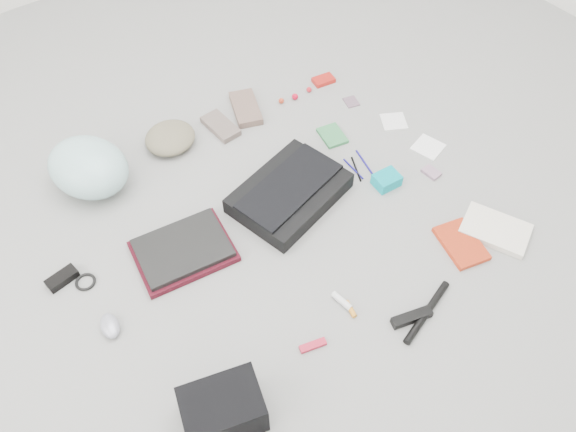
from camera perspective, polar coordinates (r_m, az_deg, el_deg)
ground_plane at (r=2.09m, az=0.00°, el=-0.83°), size 4.00×4.00×0.00m
messenger_bag at (r=2.14m, az=0.15°, el=2.35°), size 0.48×0.39×0.07m
bag_flap at (r=2.11m, az=0.15°, el=3.06°), size 0.45×0.28×0.01m
laptop_sleeve at (r=2.04m, az=-10.56°, el=-3.56°), size 0.37×0.30×0.02m
laptop at (r=2.03m, az=-10.65°, el=-3.21°), size 0.34×0.27×0.02m
bike_helmet at (r=2.27m, az=-19.62°, el=4.68°), size 0.37×0.41×0.20m
beanie at (r=2.39m, az=-11.89°, el=7.78°), size 0.25×0.25×0.07m
mitten_left at (r=2.44m, az=-6.87°, el=9.05°), size 0.10×0.18×0.03m
mitten_right at (r=2.51m, az=-4.31°, el=10.87°), size 0.18×0.24×0.03m
power_brick at (r=2.10m, az=-21.96°, el=-5.89°), size 0.11×0.06×0.03m
cable_coil at (r=2.07m, az=-19.88°, el=-6.32°), size 0.08×0.08×0.01m
mouse at (r=1.94m, az=-17.64°, el=-10.59°), size 0.07×0.11×0.04m
camera_bag at (r=1.70m, az=-6.62°, el=-18.93°), size 0.26×0.22×0.15m
multitool at (r=1.84m, az=2.54°, el=-13.00°), size 0.09×0.05×0.01m
toiletry_tube_white at (r=1.91m, az=5.48°, el=-8.57°), size 0.03×0.08×0.02m
toiletry_tube_orange at (r=1.91m, az=6.37°, el=-9.37°), size 0.03×0.06×0.02m
u_lock at (r=1.92m, az=12.45°, el=-10.02°), size 0.14×0.07×0.03m
bike_pump at (r=1.94m, az=13.93°, el=-9.45°), size 0.27×0.10×0.03m
book_red at (r=2.13m, az=17.18°, el=-2.69°), size 0.17×0.22×0.02m
book_white at (r=2.20m, az=20.32°, el=-1.31°), size 0.24×0.28×0.02m
notepad at (r=2.40m, az=4.52°, el=8.14°), size 0.12×0.14×0.01m
pen_blue at (r=2.28m, az=6.65°, el=4.78°), size 0.01×0.13×0.01m
pen_black at (r=2.28m, az=6.94°, el=4.76°), size 0.06×0.12×0.01m
pen_navy at (r=2.31m, az=7.74°, el=5.47°), size 0.04×0.14×0.01m
accordion_wallet at (r=2.23m, az=9.99°, el=3.61°), size 0.10×0.09×0.05m
card_deck at (r=2.32m, az=14.34°, el=4.32°), size 0.05×0.07×0.01m
napkin_top at (r=2.50m, az=10.69°, el=9.42°), size 0.14×0.14×0.01m
napkin_bottom at (r=2.42m, az=14.05°, el=6.81°), size 0.14×0.14×0.01m
lollipop_a at (r=2.55m, az=-0.69°, el=11.62°), size 0.03×0.03×0.03m
lollipop_b at (r=2.57m, az=0.72°, el=12.03°), size 0.04×0.04×0.03m
lollipop_c at (r=2.61m, az=2.15°, el=12.71°), size 0.03×0.03×0.02m
altoids_tin at (r=2.67m, az=3.63°, el=13.61°), size 0.11×0.08×0.02m
stamp_sheet at (r=2.57m, az=6.45°, el=11.46°), size 0.07×0.08×0.00m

